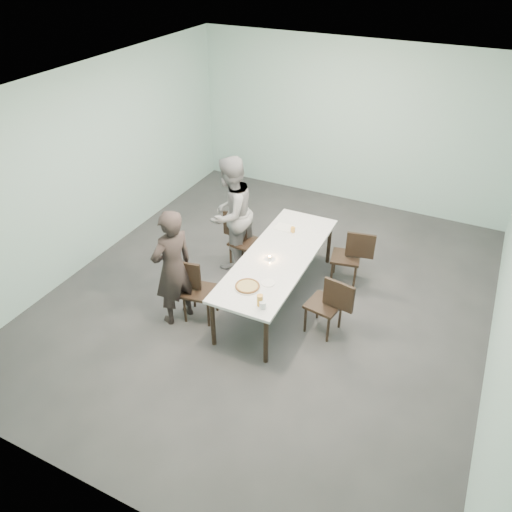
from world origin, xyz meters
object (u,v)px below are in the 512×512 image
at_px(pizza, 247,286).
at_px(amber_tumbler, 293,230).
at_px(side_plate, 268,283).
at_px(diner_near, 173,268).
at_px(chair_near_right, 330,302).
at_px(beer_glass, 260,300).
at_px(tealight, 270,258).
at_px(water_tumbler, 263,305).
at_px(chair_far_right, 352,254).
at_px(diner_far, 230,213).
at_px(table, 278,259).
at_px(chair_near_left, 194,286).
at_px(chair_far_left, 241,237).

relative_size(pizza, amber_tumbler, 4.25).
bearing_deg(side_plate, diner_near, -163.23).
xyz_separation_m(chair_near_right, beer_glass, (-0.66, -0.72, 0.32)).
bearing_deg(tealight, water_tumbler, -69.85).
height_order(chair_far_right, beer_glass, beer_glass).
bearing_deg(beer_glass, amber_tumbler, 99.81).
height_order(diner_far, beer_glass, diner_far).
distance_m(beer_glass, water_tumbler, 0.07).
relative_size(table, beer_glass, 17.43).
height_order(table, chair_far_right, chair_far_right).
relative_size(diner_near, side_plate, 9.38).
bearing_deg(diner_near, chair_near_left, 148.45).
xyz_separation_m(diner_near, pizza, (1.01, 0.17, -0.08)).
bearing_deg(diner_far, chair_near_left, 13.53).
height_order(chair_far_right, water_tumbler, chair_far_right).
height_order(side_plate, amber_tumbler, amber_tumbler).
bearing_deg(beer_glass, chair_near_right, 47.36).
bearing_deg(beer_glass, table, 102.43).
xyz_separation_m(chair_near_right, pizza, (-0.96, -0.47, 0.27)).
bearing_deg(diner_near, pizza, 119.68).
relative_size(chair_far_right, amber_tumbler, 10.88).
relative_size(chair_far_left, pizza, 2.56).
bearing_deg(table, diner_near, -137.17).
height_order(diner_near, diner_far, diner_far).
bearing_deg(chair_far_right, table, 35.63).
bearing_deg(chair_far_right, chair_far_left, -1.41).
xyz_separation_m(water_tumbler, amber_tumbler, (-0.35, 1.79, -0.01)).
bearing_deg(chair_far_right, diner_far, -0.95).
bearing_deg(chair_near_left, amber_tumbler, 51.94).
xyz_separation_m(chair_near_left, chair_far_left, (-0.02, 1.41, 0.00)).
relative_size(diner_near, water_tumbler, 18.77).
xyz_separation_m(chair_far_right, amber_tumbler, (-0.88, -0.19, 0.29)).
xyz_separation_m(chair_far_left, chair_far_right, (1.70, 0.30, 0.00)).
distance_m(chair_far_right, diner_far, 1.93).
bearing_deg(water_tumbler, pizza, 141.12).
bearing_deg(water_tumbler, chair_near_left, 166.89).
distance_m(chair_near_right, beer_glass, 1.03).
bearing_deg(tealight, chair_near_left, -137.93).
height_order(chair_far_left, tealight, chair_far_left).
distance_m(chair_near_right, amber_tumbler, 1.44).
distance_m(diner_far, pizza, 1.68).
bearing_deg(chair_far_right, amber_tumbler, 0.54).
bearing_deg(water_tumbler, amber_tumbler, 101.24).
xyz_separation_m(pizza, amber_tumbler, (-0.01, 1.51, 0.02)).
distance_m(table, water_tumbler, 1.14).
height_order(pizza, amber_tumbler, amber_tumbler).
height_order(table, diner_far, diner_far).
relative_size(chair_near_left, diner_far, 0.48).
xyz_separation_m(chair_near_left, beer_glass, (1.10, -0.24, 0.32)).
bearing_deg(chair_near_left, beer_glass, -22.43).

